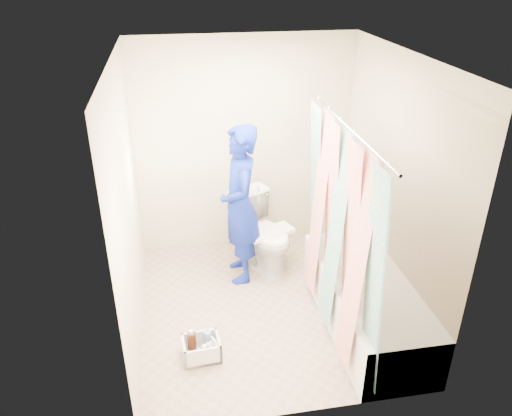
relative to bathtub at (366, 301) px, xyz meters
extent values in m
plane|color=tan|center=(-0.85, 0.43, -0.27)|extent=(2.60, 2.60, 0.00)
cube|color=silver|center=(-0.85, 0.43, 2.13)|extent=(2.40, 2.60, 0.02)
cube|color=beige|center=(-0.85, 1.73, 0.93)|extent=(2.40, 0.02, 2.40)
cube|color=beige|center=(-0.85, -0.88, 0.93)|extent=(2.40, 0.02, 2.40)
cube|color=beige|center=(-2.05, 0.43, 0.93)|extent=(0.02, 2.60, 2.40)
cube|color=beige|center=(0.35, 0.43, 0.93)|extent=(0.02, 2.60, 2.40)
cube|color=white|center=(0.00, 0.00, -0.02)|extent=(0.70, 1.75, 0.50)
cube|color=white|center=(0.00, 0.00, 0.19)|extent=(0.58, 1.63, 0.06)
cylinder|color=silver|center=(-0.33, 0.00, 1.68)|extent=(0.02, 1.90, 0.02)
cube|color=white|center=(-0.33, 0.00, 0.75)|extent=(0.06, 1.75, 1.80)
imported|color=white|center=(-0.74, 1.15, 0.14)|extent=(0.71, 0.92, 0.82)
cube|color=white|center=(-0.69, 1.03, 0.21)|extent=(0.55, 0.38, 0.04)
cylinder|color=black|center=(-0.90, 1.33, 0.52)|extent=(0.04, 0.04, 0.24)
cylinder|color=gold|center=(-0.90, 1.33, 0.65)|extent=(0.07, 0.07, 0.03)
cylinder|color=white|center=(-0.76, 1.38, 0.50)|extent=(0.03, 0.03, 0.20)
imported|color=#0E3993|center=(-1.01, 1.01, 0.57)|extent=(0.42, 0.62, 1.68)
cube|color=white|center=(-1.52, -0.16, -0.25)|extent=(0.33, 0.27, 0.03)
cube|color=white|center=(-1.67, -0.17, -0.17)|extent=(0.04, 0.25, 0.19)
cube|color=white|center=(-1.38, -0.15, -0.17)|extent=(0.04, 0.25, 0.19)
cube|color=white|center=(-1.52, -0.28, -0.17)|extent=(0.32, 0.04, 0.19)
cube|color=white|center=(-1.53, -0.05, -0.17)|extent=(0.32, 0.04, 0.19)
cylinder|color=#3A180B|center=(-1.60, -0.13, -0.13)|extent=(0.07, 0.07, 0.21)
cylinder|color=silver|center=(-1.47, -0.11, -0.14)|extent=(0.07, 0.07, 0.19)
cylinder|color=beige|center=(-1.50, -0.22, -0.17)|extent=(0.05, 0.05, 0.14)
cylinder|color=#3A180B|center=(-1.59, -0.23, -0.20)|extent=(0.06, 0.06, 0.06)
cylinder|color=#C98C3B|center=(-1.59, -0.23, -0.17)|extent=(0.07, 0.07, 0.01)
imported|color=white|center=(-1.43, -0.20, -0.14)|extent=(0.12, 0.12, 0.20)
camera|label=1|loc=(-1.62, -3.43, 2.85)|focal=35.00mm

